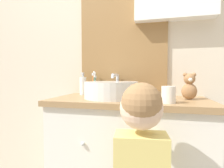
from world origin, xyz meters
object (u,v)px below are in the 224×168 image
Objects in this scene: sink_basin at (112,89)px; drinking_cup at (169,95)px; toothbrush_holder at (94,89)px; soap_dispenser at (83,86)px; teddy_bear at (189,87)px.

sink_basin is 0.40m from drinking_cup.
toothbrush_holder is 0.10m from soap_dispenser.
toothbrush_holder is 2.01× the size of drinking_cup.
teddy_bear is at bearing -7.32° from soap_dispenser.
soap_dispenser is at bearing 172.68° from teddy_bear.
soap_dispenser is 0.80m from teddy_bear.
sink_basin is 0.32m from soap_dispenser.
sink_basin is 4.45× the size of drinking_cup.
teddy_bear reaches higher than sink_basin.
soap_dispenser is 0.71m from drinking_cup.
sink_basin is at bearing -44.63° from toothbrush_holder.
sink_basin reaches higher than drinking_cup.
sink_basin is 0.27m from toothbrush_holder.
teddy_bear is 0.24m from drinking_cup.
toothbrush_holder is at bearing 135.37° from sink_basin.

